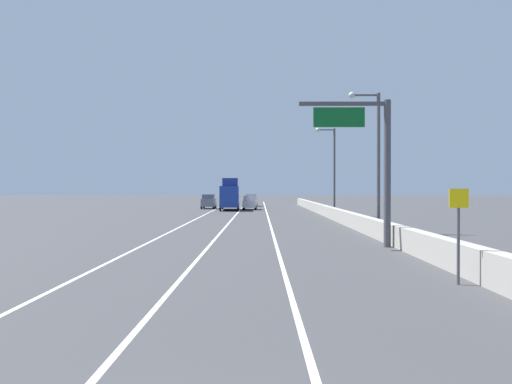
{
  "coord_description": "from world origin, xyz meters",
  "views": [
    {
      "loc": [
        0.61,
        -5.57,
        3.03
      ],
      "look_at": [
        0.32,
        45.22,
        2.65
      ],
      "focal_mm": 41.31,
      "sensor_mm": 36.0,
      "label": 1
    }
  ],
  "objects_px": {
    "lamp_post_right_second": "(374,151)",
    "box_truck": "(230,195)",
    "car_silver_0": "(251,200)",
    "lamp_post_right_third": "(332,165)",
    "speed_advisory_sign": "(459,228)",
    "car_white_2": "(250,203)",
    "overhead_sign_gantry": "(373,154)",
    "car_gray_1": "(209,202)"
  },
  "relations": [
    {
      "from": "overhead_sign_gantry",
      "to": "speed_advisory_sign",
      "type": "height_order",
      "value": "overhead_sign_gantry"
    },
    {
      "from": "lamp_post_right_second",
      "to": "car_silver_0",
      "type": "xyz_separation_m",
      "value": [
        -9.1,
        55.94,
        -4.5
      ]
    },
    {
      "from": "car_silver_0",
      "to": "box_truck",
      "type": "relative_size",
      "value": 0.45
    },
    {
      "from": "car_silver_0",
      "to": "lamp_post_right_third",
      "type": "bearing_deg",
      "value": -74.1
    },
    {
      "from": "car_white_2",
      "to": "car_silver_0",
      "type": "bearing_deg",
      "value": 90.09
    },
    {
      "from": "lamp_post_right_second",
      "to": "box_truck",
      "type": "height_order",
      "value": "lamp_post_right_second"
    },
    {
      "from": "car_silver_0",
      "to": "car_white_2",
      "type": "xyz_separation_m",
      "value": [
        0.02,
        -15.0,
        -0.04
      ]
    },
    {
      "from": "lamp_post_right_second",
      "to": "car_white_2",
      "type": "relative_size",
      "value": 2.12
    },
    {
      "from": "overhead_sign_gantry",
      "to": "car_gray_1",
      "type": "relative_size",
      "value": 1.7
    },
    {
      "from": "speed_advisory_sign",
      "to": "car_silver_0",
      "type": "bearing_deg",
      "value": 95.59
    },
    {
      "from": "lamp_post_right_second",
      "to": "car_gray_1",
      "type": "distance_m",
      "value": 47.46
    },
    {
      "from": "lamp_post_right_third",
      "to": "speed_advisory_sign",
      "type": "bearing_deg",
      "value": -92.03
    },
    {
      "from": "speed_advisory_sign",
      "to": "car_gray_1",
      "type": "relative_size",
      "value": 0.68
    },
    {
      "from": "overhead_sign_gantry",
      "to": "car_white_2",
      "type": "height_order",
      "value": "overhead_sign_gantry"
    },
    {
      "from": "lamp_post_right_second",
      "to": "lamp_post_right_third",
      "type": "bearing_deg",
      "value": 89.86
    },
    {
      "from": "box_truck",
      "to": "car_silver_0",
      "type": "bearing_deg",
      "value": 80.71
    },
    {
      "from": "lamp_post_right_third",
      "to": "car_white_2",
      "type": "xyz_separation_m",
      "value": [
        -9.14,
        17.16,
        -4.54
      ]
    },
    {
      "from": "car_gray_1",
      "to": "car_white_2",
      "type": "relative_size",
      "value": 0.99
    },
    {
      "from": "lamp_post_right_second",
      "to": "lamp_post_right_third",
      "type": "height_order",
      "value": "same"
    },
    {
      "from": "car_silver_0",
      "to": "speed_advisory_sign",
      "type": "bearing_deg",
      "value": -84.41
    },
    {
      "from": "overhead_sign_gantry",
      "to": "lamp_post_right_second",
      "type": "xyz_separation_m",
      "value": [
        1.99,
        9.73,
        0.75
      ]
    },
    {
      "from": "car_gray_1",
      "to": "speed_advisory_sign",
      "type": "bearing_deg",
      "value": -78.44
    },
    {
      "from": "car_silver_0",
      "to": "car_white_2",
      "type": "height_order",
      "value": "car_silver_0"
    },
    {
      "from": "speed_advisory_sign",
      "to": "lamp_post_right_second",
      "type": "relative_size",
      "value": 0.32
    },
    {
      "from": "car_silver_0",
      "to": "car_white_2",
      "type": "distance_m",
      "value": 15.0
    },
    {
      "from": "overhead_sign_gantry",
      "to": "car_white_2",
      "type": "relative_size",
      "value": 1.68
    },
    {
      "from": "overhead_sign_gantry",
      "to": "lamp_post_right_third",
      "type": "relative_size",
      "value": 0.79
    },
    {
      "from": "speed_advisory_sign",
      "to": "lamp_post_right_second",
      "type": "distance_m",
      "value": 21.7
    },
    {
      "from": "lamp_post_right_second",
      "to": "car_silver_0",
      "type": "relative_size",
      "value": 2.11
    },
    {
      "from": "overhead_sign_gantry",
      "to": "car_white_2",
      "type": "distance_m",
      "value": 51.3
    },
    {
      "from": "lamp_post_right_second",
      "to": "lamp_post_right_third",
      "type": "xyz_separation_m",
      "value": [
        0.06,
        23.78,
        0.0
      ]
    },
    {
      "from": "lamp_post_right_second",
      "to": "lamp_post_right_third",
      "type": "distance_m",
      "value": 23.78
    },
    {
      "from": "car_gray_1",
      "to": "box_truck",
      "type": "relative_size",
      "value": 0.45
    },
    {
      "from": "lamp_post_right_second",
      "to": "car_white_2",
      "type": "distance_m",
      "value": 42.18
    },
    {
      "from": "speed_advisory_sign",
      "to": "lamp_post_right_second",
      "type": "bearing_deg",
      "value": 85.86
    },
    {
      "from": "lamp_post_right_second",
      "to": "car_gray_1",
      "type": "relative_size",
      "value": 2.15
    },
    {
      "from": "car_white_2",
      "to": "box_truck",
      "type": "xyz_separation_m",
      "value": [
        -2.68,
        -1.23,
        1.05
      ]
    },
    {
      "from": "car_gray_1",
      "to": "box_truck",
      "type": "height_order",
      "value": "box_truck"
    },
    {
      "from": "lamp_post_right_third",
      "to": "car_white_2",
      "type": "distance_m",
      "value": 19.96
    },
    {
      "from": "lamp_post_right_second",
      "to": "overhead_sign_gantry",
      "type": "bearing_deg",
      "value": -101.54
    },
    {
      "from": "car_silver_0",
      "to": "car_gray_1",
      "type": "distance_m",
      "value": 12.65
    },
    {
      "from": "overhead_sign_gantry",
      "to": "car_white_2",
      "type": "xyz_separation_m",
      "value": [
        -7.1,
        50.67,
        -3.79
      ]
    }
  ]
}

